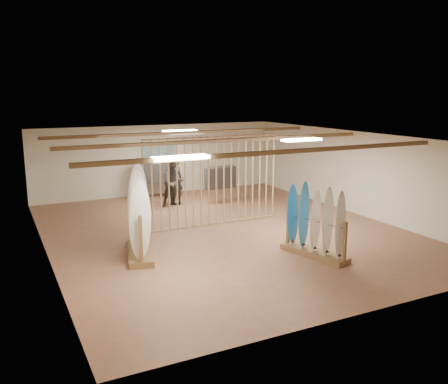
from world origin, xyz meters
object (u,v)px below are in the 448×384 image
rack_right (315,233)px  shopper_b (173,179)px  clothing_rack_b (220,178)px  clothing_rack_a (157,171)px  shopper_a (174,178)px  rack_left (139,226)px

rack_right → shopper_b: size_ratio=0.99×
clothing_rack_b → shopper_b: shopper_b is taller
shopper_b → rack_right: bearing=-76.9°
clothing_rack_a → clothing_rack_b: size_ratio=1.16×
shopper_a → shopper_b: (-0.14, -0.21, -0.01)m
clothing_rack_b → shopper_b: size_ratio=0.71×
shopper_a → rack_right: bearing=99.5°
rack_left → shopper_a: 5.49m
shopper_a → shopper_b: 0.25m
rack_left → shopper_b: bearing=75.0°
clothing_rack_a → shopper_a: bearing=-72.8°
rack_right → clothing_rack_a: bearing=85.3°
rack_left → rack_right: size_ratio=1.21×
rack_right → rack_left: bearing=137.1°
clothing_rack_a → clothing_rack_b: bearing=-32.6°
rack_left → clothing_rack_a: size_ratio=1.44×
rack_left → shopper_a: rack_left is taller
shopper_a → clothing_rack_a: bearing=-80.8°
rack_right → shopper_b: shopper_b is taller
rack_left → shopper_a: (2.73, 4.75, 0.26)m
clothing_rack_a → shopper_a: 1.33m
rack_left → shopper_b: rack_left is taller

